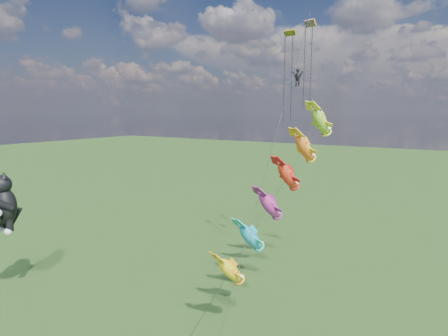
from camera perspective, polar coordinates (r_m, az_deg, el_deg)
The scene contains 4 objects.
ground at distance 35.53m, azimuth -22.73°, elevation -17.34°, with size 300.00×300.00×0.00m, color #15370D.
cat_kite_rig at distance 33.50m, azimuth -31.01°, elevation -4.85°, with size 2.38×4.08×10.66m.
fish_windsock_rig at distance 26.69m, azimuth 8.32°, elevation -3.45°, with size 5.38×15.11×17.11m.
parafoil_rig at distance 33.63m, azimuth 11.01°, elevation 14.14°, with size 2.16×17.51×23.99m.
Camera 1 is at (26.80, -17.73, 15.17)m, focal length 30.00 mm.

